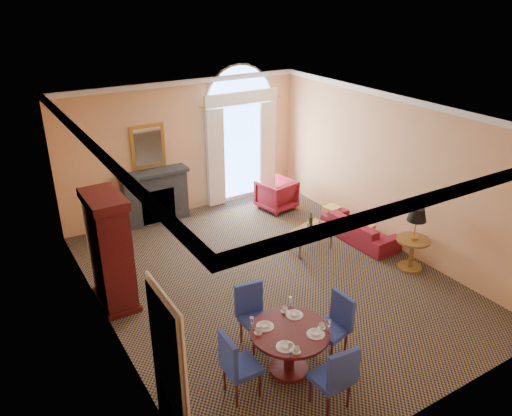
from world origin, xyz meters
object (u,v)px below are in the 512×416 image
dining_table (290,341)px  coffee_table (311,230)px  armoire (110,253)px  sofa (360,229)px  side_table (415,232)px  armchair (276,195)px

dining_table → coffee_table: dining_table is taller
armoire → sofa: size_ratio=1.14×
side_table → armchair: bearing=100.3°
armoire → dining_table: 3.45m
armchair → dining_table: bearing=47.2°
armoire → armchair: (4.63, 1.87, -0.61)m
armchair → side_table: size_ratio=0.65×
dining_table → armchair: bearing=58.4°
sofa → side_table: (0.05, -1.42, 0.54)m
sofa → armchair: 2.44m
armoire → armchair: bearing=22.0°
sofa → side_table: size_ratio=1.42×
sofa → armchair: armchair is taller
coffee_table → sofa: bearing=-26.3°
sofa → armoire: bearing=82.8°
armchair → side_table: side_table is taller
dining_table → side_table: 3.87m
armoire → coffee_table: bearing=-3.6°
dining_table → armchair: dining_table is taller
dining_table → sofa: (3.64, 2.54, -0.27)m
dining_table → coffee_table: (2.47, 2.75, -0.09)m
sofa → coffee_table: coffee_table is taller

